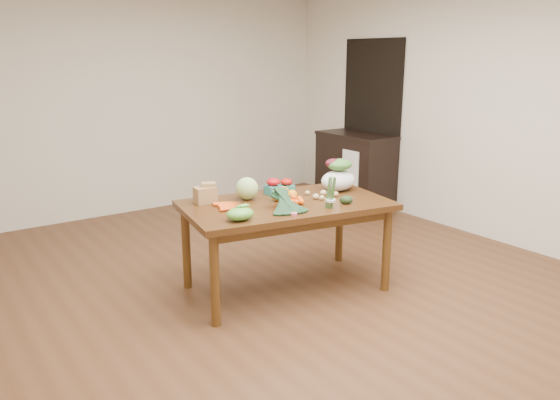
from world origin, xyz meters
TOP-DOWN VIEW (x-y plane):
  - floor at (0.00, 0.00)m, footprint 6.00×6.00m
  - room_walls at (0.00, 0.00)m, footprint 5.02×6.02m
  - dining_table at (-0.03, -0.01)m, footprint 1.77×1.19m
  - doorway_dark at (2.48, 1.60)m, footprint 0.02×1.00m
  - cabinet at (2.22, 1.59)m, footprint 0.52×1.02m
  - dish_towel at (1.96, 1.40)m, footprint 0.02×0.28m
  - paper_bag at (-0.57, 0.35)m, footprint 0.25×0.22m
  - cabbage at (-0.24, 0.24)m, footprint 0.19×0.19m
  - strawberry_basket_a at (0.03, 0.26)m, footprint 0.14×0.14m
  - strawberry_basket_b at (0.15, 0.23)m, footprint 0.13×0.13m
  - orange_a at (-0.07, 0.06)m, footprint 0.09×0.09m
  - orange_b at (0.05, 0.13)m, footprint 0.09×0.09m
  - orange_c at (0.05, 0.02)m, footprint 0.09×0.09m
  - mandarin_cluster at (-0.01, -0.08)m, footprint 0.21×0.21m
  - carrots at (-0.48, 0.13)m, footprint 0.26×0.28m
  - snap_pea_bag at (-0.59, -0.22)m, footprint 0.21×0.16m
  - kale_bunch at (-0.18, -0.25)m, footprint 0.39×0.45m
  - asparagus_bundle at (0.14, -0.35)m, footprint 0.10×0.13m
  - potato_a at (0.22, -0.08)m, footprint 0.06×0.05m
  - potato_b at (0.25, -0.13)m, footprint 0.05×0.04m
  - potato_c at (0.35, -0.02)m, footprint 0.06×0.05m
  - potato_d at (0.25, 0.07)m, footprint 0.04×0.04m
  - potato_e at (0.41, -0.10)m, footprint 0.05×0.04m
  - avocado_a at (0.32, -0.32)m, footprint 0.09×0.11m
  - avocado_b at (0.34, -0.33)m, footprint 0.09×0.11m
  - salad_bag at (0.57, 0.04)m, footprint 0.37×0.30m

SIDE VIEW (x-z plane):
  - floor at x=0.00m, z-range 0.00..0.00m
  - dining_table at x=-0.03m, z-range 0.00..0.75m
  - cabinet at x=2.22m, z-range 0.00..0.94m
  - dish_towel at x=1.96m, z-range 0.33..0.78m
  - carrots at x=-0.48m, z-range 0.75..0.78m
  - potato_d at x=0.25m, z-range 0.75..0.79m
  - potato_b at x=0.25m, z-range 0.75..0.79m
  - potato_e at x=0.41m, z-range 0.75..0.79m
  - potato_a at x=0.22m, z-range 0.75..0.80m
  - potato_c at x=0.35m, z-range 0.75..0.80m
  - avocado_a at x=0.32m, z-range 0.75..0.81m
  - avocado_b at x=0.34m, z-range 0.75..0.82m
  - mandarin_cluster at x=-0.01m, z-range 0.75..0.83m
  - orange_c at x=0.05m, z-range 0.75..0.84m
  - orange_a at x=-0.07m, z-range 0.75..0.84m
  - orange_b at x=0.05m, z-range 0.75..0.84m
  - snap_pea_bag at x=-0.59m, z-range 0.75..0.84m
  - strawberry_basket_b at x=0.15m, z-range 0.75..0.85m
  - strawberry_basket_a at x=0.03m, z-range 0.75..0.86m
  - paper_bag at x=-0.57m, z-range 0.75..0.91m
  - kale_bunch at x=-0.18m, z-range 0.75..0.91m
  - cabbage at x=-0.24m, z-range 0.75..0.94m
  - asparagus_bundle at x=0.14m, z-range 0.75..1.00m
  - salad_bag at x=0.57m, z-range 0.75..1.00m
  - doorway_dark at x=2.48m, z-range 0.00..2.10m
  - room_walls at x=0.00m, z-range 0.00..2.70m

